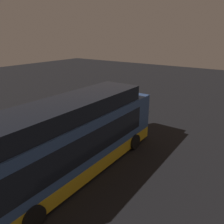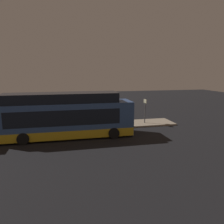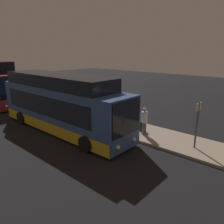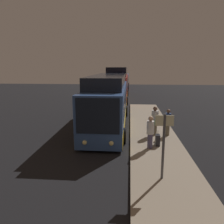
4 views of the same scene
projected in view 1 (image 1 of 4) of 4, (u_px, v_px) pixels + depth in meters
name	position (u px, v px, depth m)	size (l,w,h in m)	color
ground	(90.00, 160.00, 12.15)	(80.00, 80.00, 0.00)	black
platform	(54.00, 144.00, 13.80)	(20.00, 2.92, 0.16)	gray
bus_lead	(73.00, 141.00, 10.56)	(11.16, 2.81, 3.81)	#33518C
passenger_boarding	(67.00, 122.00, 14.47)	(0.64, 0.48, 1.83)	#6B604C
passenger_waiting	(60.00, 120.00, 15.01)	(0.54, 0.38, 1.68)	#6B604C
passenger_with_bags	(96.00, 114.00, 16.05)	(0.40, 0.40, 1.75)	#4C476B
suitcase	(87.00, 122.00, 16.16)	(0.41, 0.23, 0.85)	black
sign_post	(118.00, 95.00, 18.39)	(0.10, 0.67, 2.57)	#4C4C51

